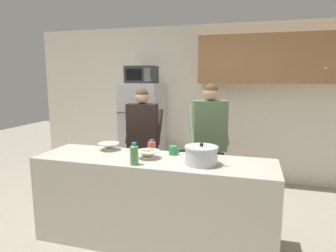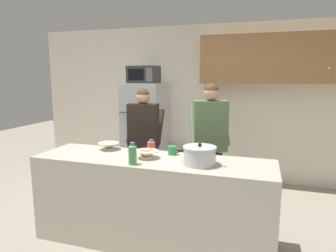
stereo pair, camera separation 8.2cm
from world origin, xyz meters
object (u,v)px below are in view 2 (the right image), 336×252
bottle_near_edge (133,154)px  person_near_pot (144,133)px  microwave (144,75)px  cooking_pot (200,155)px  refrigerator (145,132)px  bottle_mid_counter (151,146)px  bread_bowl (147,153)px  person_by_sink (210,132)px  coffee_mug (172,150)px  empty_bowl (109,146)px

bottle_near_edge → person_near_pot: bearing=107.4°
microwave → cooking_pot: bearing=-54.7°
refrigerator → bottle_mid_counter: (0.73, -1.60, 0.17)m
person_near_pot → microwave: bearing=111.5°
microwave → bread_bowl: size_ratio=2.02×
person_near_pot → bread_bowl: 1.03m
bottle_near_edge → bottle_mid_counter: bottle_near_edge is taller
person_by_sink → bottle_near_edge: 1.32m
refrigerator → microwave: bearing=-89.9°
bread_bowl → refrigerator: bearing=112.6°
coffee_mug → refrigerator: bearing=120.9°
cooking_pot → coffee_mug: (-0.35, 0.27, -0.04)m
bread_bowl → bottle_mid_counter: 0.26m
bottle_near_edge → bottle_mid_counter: (0.00, 0.50, -0.04)m
person_by_sink → bread_bowl: size_ratio=7.03×
person_by_sink → bottle_mid_counter: bearing=-127.4°
bottle_near_edge → cooking_pot: bearing=17.0°
microwave → bottle_mid_counter: size_ratio=3.43×
person_by_sink → empty_bowl: (-1.05, -0.75, -0.08)m
microwave → person_near_pot: size_ratio=0.30×
person_near_pot → coffee_mug: size_ratio=12.19×
cooking_pot → refrigerator: bearing=125.0°
microwave → bread_bowl: (0.77, -1.83, -0.81)m
person_by_sink → empty_bowl: size_ratio=6.90×
coffee_mug → bread_bowl: size_ratio=0.55×
microwave → empty_bowl: 1.83m
refrigerator → empty_bowl: size_ratio=6.79×
refrigerator → bottle_near_edge: 2.23m
microwave → coffee_mug: bearing=-58.7°
cooking_pot → bottle_mid_counter: 0.68m
microwave → coffee_mug: 2.06m
coffee_mug → bottle_near_edge: size_ratio=0.61×
refrigerator → person_by_sink: size_ratio=0.98×
refrigerator → empty_bowl: 1.67m
bottle_mid_counter → bread_bowl: bearing=-79.3°
person_by_sink → bottle_near_edge: bearing=-114.3°
refrigerator → bread_bowl: 2.01m
microwave → person_near_pot: bearing=-68.5°
refrigerator → coffee_mug: refrigerator is taller
cooking_pot → bottle_mid_counter: cooking_pot is taller
empty_bowl → bottle_near_edge: bottle_near_edge is taller
person_near_pot → bottle_mid_counter: size_ratio=11.40×
bottle_mid_counter → person_near_pot: bearing=118.5°
person_near_pot → person_by_sink: size_ratio=0.96×
bottle_near_edge → bottle_mid_counter: size_ratio=1.53×
bottle_mid_counter → refrigerator: bearing=114.3°
coffee_mug → bottle_mid_counter: 0.26m
cooking_pot → empty_bowl: bearing=166.9°
bottle_near_edge → microwave: bearing=109.2°
person_near_pot → bottle_near_edge: size_ratio=7.43×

